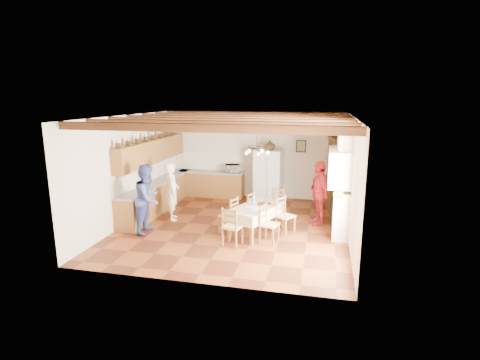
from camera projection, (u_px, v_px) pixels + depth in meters
name	position (u px, v px, depth m)	size (l,w,h in m)	color
floor	(234.00, 227.00, 10.28)	(6.00, 6.50, 0.02)	#491F11
ceiling	(234.00, 116.00, 9.61)	(6.00, 6.50, 0.02)	silver
wall_back	(256.00, 155.00, 13.05)	(6.00, 0.02, 3.00)	beige
wall_front	(192.00, 208.00, 6.84)	(6.00, 0.02, 3.00)	beige
wall_left	(131.00, 168.00, 10.59)	(0.02, 6.50, 3.00)	beige
wall_right	(351.00, 178.00, 9.30)	(0.02, 6.50, 3.00)	beige
ceiling_beams	(234.00, 120.00, 9.63)	(6.00, 6.30, 0.16)	#351A11
lower_cabinets_left	(159.00, 196.00, 11.76)	(0.60, 4.30, 0.86)	brown
lower_cabinets_back	(211.00, 184.00, 13.32)	(2.30, 0.60, 0.86)	brown
countertop_left	(158.00, 182.00, 11.66)	(0.62, 4.30, 0.04)	gray
countertop_back	(211.00, 172.00, 13.22)	(2.34, 0.62, 0.04)	gray
backsplash_left	(149.00, 172.00, 11.65)	(0.03, 4.30, 0.60)	white
backsplash_back	(213.00, 162.00, 13.42)	(2.30, 0.03, 0.60)	white
upper_cabinets	(153.00, 151.00, 11.47)	(0.35, 4.20, 0.70)	brown
fireplace	(339.00, 180.00, 9.57)	(0.56, 1.60, 2.80)	beige
wall_picture	(301.00, 146.00, 12.61)	(0.34, 0.03, 0.42)	black
refrigerator	(269.00, 176.00, 12.47)	(0.89, 0.73, 1.78)	silver
hutch	(337.00, 174.00, 11.51)	(0.53, 1.27, 2.30)	#3B230E
dining_table	(256.00, 209.00, 9.67)	(1.39, 1.83, 0.72)	beige
chandelier	(257.00, 147.00, 9.31)	(0.47, 0.47, 0.03)	black
chair_left_near	(228.00, 215.00, 9.76)	(0.42, 0.40, 0.96)	brown
chair_left_far	(245.00, 208.00, 10.29)	(0.42, 0.40, 0.96)	brown
chair_right_near	(269.00, 224.00, 9.05)	(0.42, 0.40, 0.96)	brown
chair_right_far	(285.00, 215.00, 9.69)	(0.42, 0.40, 0.96)	brown
chair_end_near	(232.00, 226.00, 8.90)	(0.42, 0.40, 0.96)	brown
chair_end_far	(275.00, 205.00, 10.57)	(0.42, 0.40, 0.96)	brown
person_man	(172.00, 191.00, 10.71)	(0.61, 0.40, 1.67)	white
person_woman_blue	(148.00, 199.00, 9.70)	(0.88, 0.69, 1.81)	#3A468A
person_woman_red	(319.00, 193.00, 10.30)	(1.05, 0.44, 1.79)	red
microwave	(232.00, 168.00, 13.02)	(0.50, 0.34, 0.28)	silver
fridge_vase	(270.00, 145.00, 12.23)	(0.31, 0.31, 0.32)	#3B230E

